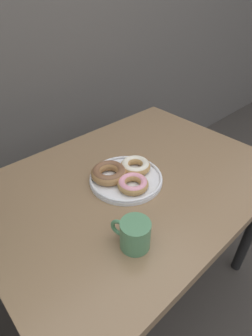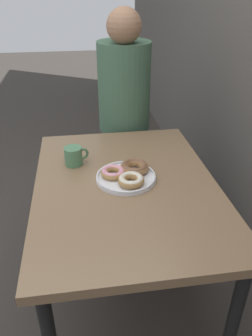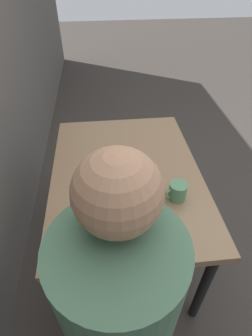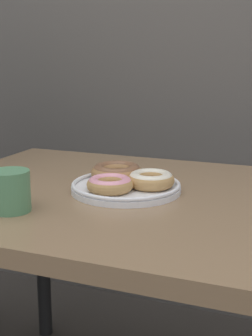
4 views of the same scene
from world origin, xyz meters
name	(u,v)px [view 1 (image 1 of 4)]	position (x,y,z in m)	size (l,w,h in m)	color
ground_plane	(187,336)	(0.00, 0.00, 0.00)	(14.00, 14.00, 0.00)	#38332D
dining_table	(132,193)	(0.00, 0.38, 0.63)	(1.11, 0.81, 0.71)	#846647
donut_plate	(124,175)	(-0.03, 0.39, 0.74)	(0.28, 0.28, 0.06)	white
coffee_mug	(134,234)	(-0.21, 0.15, 0.76)	(0.09, 0.12, 0.09)	#4C7F56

